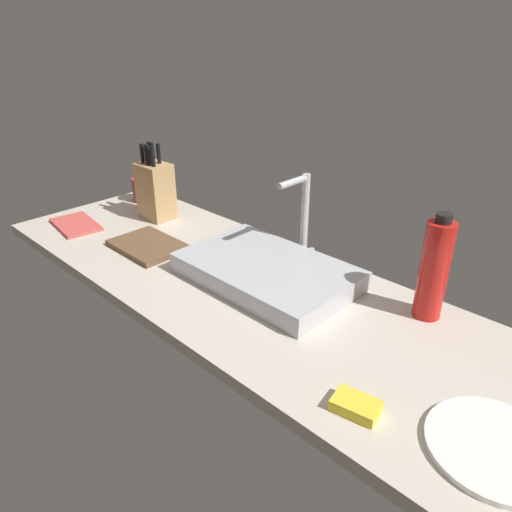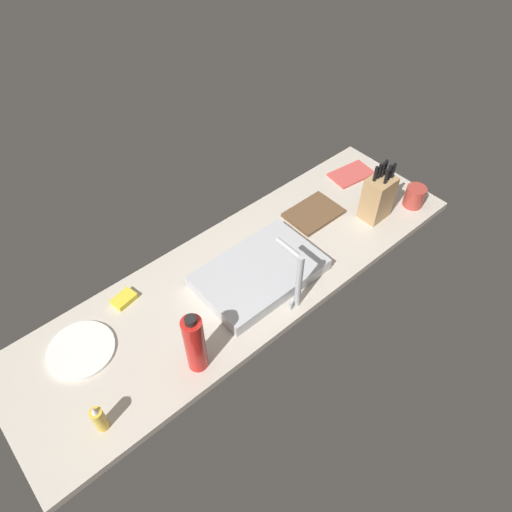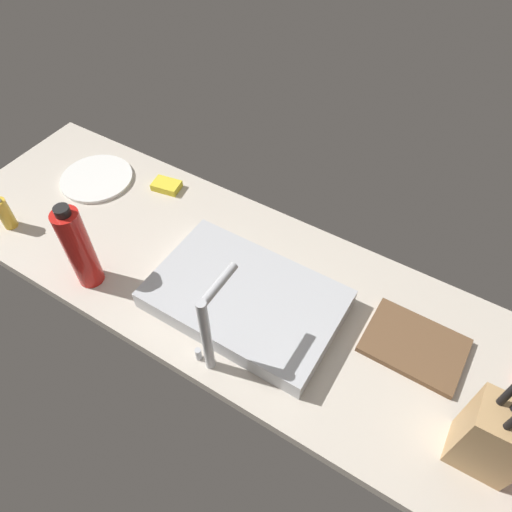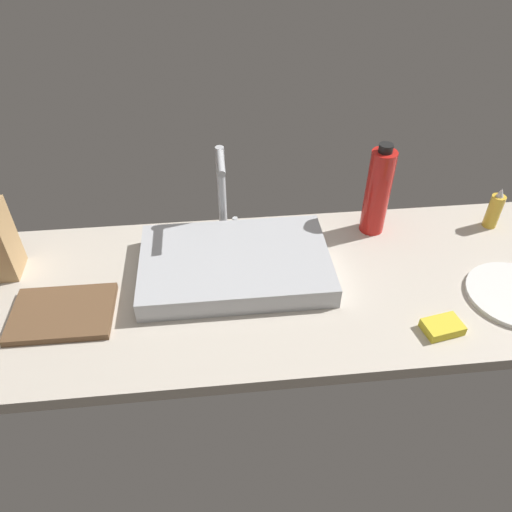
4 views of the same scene
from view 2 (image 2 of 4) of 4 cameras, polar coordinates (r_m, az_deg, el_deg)
The scene contains 11 objects.
countertop_slab at distance 192.19cm, azimuth -1.43°, elevation -2.47°, with size 198.90×60.11×3.50cm, color beige.
sink_basin at distance 187.25cm, azimuth 0.42°, elevation -2.06°, with size 49.91×31.82×5.78cm, color #B7BABF.
faucet at distance 170.03cm, azimuth 4.95°, elevation -2.42°, with size 5.50×13.50×27.25cm.
knife_block at distance 213.77cm, azimuth 14.63°, elevation 6.96°, with size 12.57×10.03×28.11cm.
cutting_board at distance 215.73cm, azimuth 7.03°, elevation 5.20°, with size 24.40×17.67×1.80cm, color brown.
soap_bottle at distance 160.51cm, azimuth -18.59°, elevation -18.30°, with size 4.05×4.05×13.25cm.
water_bottle at distance 157.59cm, azimuth -7.47°, elevation -10.56°, with size 7.06×7.06×27.87cm.
dinner_plate at distance 180.85cm, azimuth -20.56°, elevation -10.65°, with size 24.09×24.09×1.20cm, color white.
dish_towel at distance 240.85cm, azimuth 11.54°, elevation 9.76°, with size 21.05×12.91×1.20cm, color #CC4C47.
coffee_mug at distance 228.57cm, azimuth 18.78°, elevation 6.90°, with size 9.07×9.07×9.88cm, color #B23D33.
dish_sponge at distance 188.37cm, azimuth -15.79°, elevation -5.07°, with size 9.00×6.00×2.40cm, color yellow.
Camera 2 is at (76.22, 94.75, 150.58)cm, focal length 32.79 mm.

